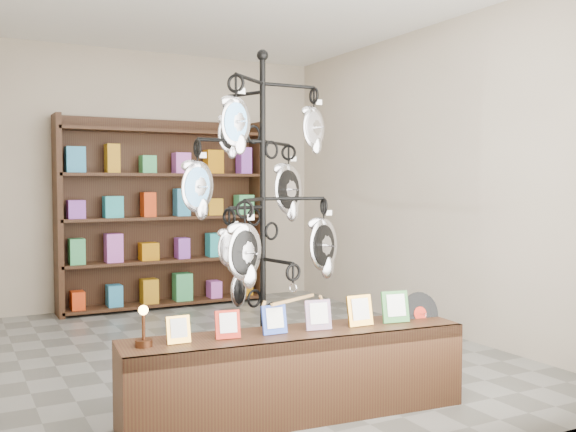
% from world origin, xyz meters
% --- Properties ---
extents(ground, '(5.00, 5.00, 0.00)m').
position_xyz_m(ground, '(0.00, 0.00, 0.00)').
color(ground, slate).
rests_on(ground, ground).
extents(room_envelope, '(5.00, 5.00, 5.00)m').
position_xyz_m(room_envelope, '(0.00, 0.00, 1.85)').
color(room_envelope, '#B6A893').
rests_on(room_envelope, ground).
extents(display_tree, '(1.25, 1.25, 2.33)m').
position_xyz_m(display_tree, '(-0.38, -1.17, 1.35)').
color(display_tree, black).
rests_on(display_tree, ground).
extents(front_shelf, '(2.21, 0.65, 0.77)m').
position_xyz_m(front_shelf, '(-0.33, -1.55, 0.27)').
color(front_shelf, black).
rests_on(front_shelf, ground).
extents(back_shelving, '(2.42, 0.36, 2.20)m').
position_xyz_m(back_shelving, '(0.00, 2.30, 1.03)').
color(back_shelving, black).
rests_on(back_shelving, ground).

